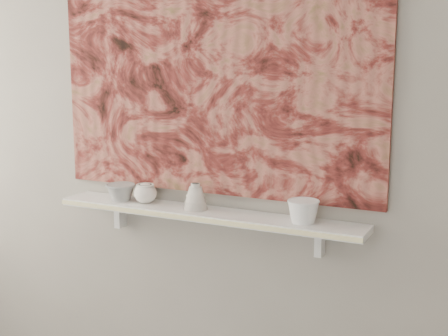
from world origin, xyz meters
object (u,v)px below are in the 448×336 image
Objects in this scene: painting at (214,66)px; cup_cream at (145,193)px; bowl_white at (303,211)px; bowl_grey at (121,192)px; bell_vessel at (196,196)px; shelf at (206,214)px.

cup_cream is at bearing -165.17° from painting.
painting is 11.61× the size of bowl_white.
painting is 0.72m from bowl_white.
bowl_grey is 1.19× the size of bell_vessel.
bowl_white reaches higher than cup_cream.
shelf is 12.16× the size of bell_vessel.
bowl_grey is at bearing 180.00° from cup_cream.
bowl_grey is 0.88m from bowl_white.
painting is 0.72m from bowl_grey.
bell_vessel is at bearing 180.00° from bowl_white.
shelf is 0.93× the size of painting.
cup_cream is at bearing 180.00° from shelf.
shelf is at bearing 0.00° from bowl_grey.
shelf is 0.44m from bowl_white.
bell_vessel reaches higher than bowl_grey.
bell_vessel is at bearing 0.00° from cup_cream.
shelf is at bearing 180.00° from bowl_white.
bowl_grey is at bearing -169.59° from painting.
bell_vessel is (0.39, 0.00, 0.02)m from bowl_grey.
painting is at bearing 58.78° from bell_vessel.
painting reaches higher than shelf.
cup_cream is 0.88× the size of bell_vessel.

